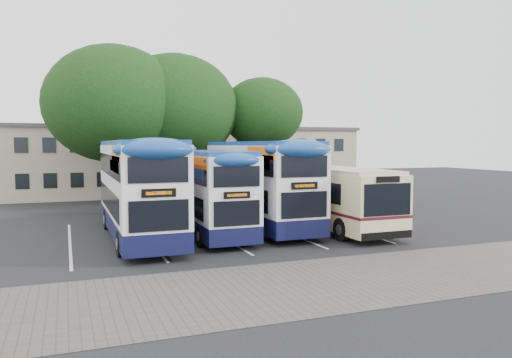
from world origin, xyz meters
The scene contains 12 objects.
ground centered at (0.00, 0.00, 0.00)m, with size 120.00×120.00×0.00m, color black.
paving_strip centered at (-2.00, -5.00, 0.01)m, with size 40.00×6.00×0.01m, color #595654.
bay_lines centered at (-3.75, 5.00, 0.01)m, with size 14.12×11.00×0.01m.
depot_building centered at (0.00, 26.99, 3.15)m, with size 32.40×8.40×6.20m.
lamp_post centered at (6.00, 19.97, 5.08)m, with size 0.25×1.05×9.06m.
tree_left centered at (-7.63, 16.50, 7.34)m, with size 9.50×9.50×11.38m.
tree_mid centered at (-3.27, 17.21, 7.17)m, with size 9.37×9.37×11.16m.
tree_right centered at (3.44, 16.65, 6.98)m, with size 6.35×6.35×9.70m.
bus_dd_left centered at (-7.61, 5.02, 2.61)m, with size 2.76×11.37×4.74m.
bus_dd_mid centered at (-4.21, 5.34, 2.33)m, with size 2.47×10.17×4.24m.
bus_dd_right centered at (-0.96, 6.15, 2.60)m, with size 2.74×11.31×4.71m.
bus_single centered at (2.51, 4.78, 1.88)m, with size 2.84×11.15×3.33m.
Camera 1 is at (-10.86, -19.37, 4.57)m, focal length 35.00 mm.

